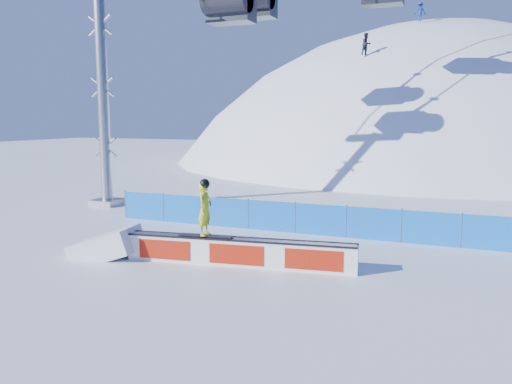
% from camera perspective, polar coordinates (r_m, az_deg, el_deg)
% --- Properties ---
extents(ground, '(160.00, 160.00, 0.00)m').
position_cam_1_polar(ground, '(14.71, 10.40, -9.32)').
color(ground, white).
rests_on(ground, ground).
extents(snow_hill, '(64.00, 64.00, 64.00)m').
position_cam_1_polar(snow_hill, '(60.16, 18.40, -13.97)').
color(snow_hill, white).
rests_on(snow_hill, ground).
extents(safety_fence, '(22.05, 0.05, 1.30)m').
position_cam_1_polar(safety_fence, '(18.86, 13.25, -3.59)').
color(safety_fence, blue).
rests_on(safety_fence, ground).
extents(rail_box, '(7.15, 1.50, 0.86)m').
position_cam_1_polar(rail_box, '(15.27, -2.03, -6.88)').
color(rail_box, white).
rests_on(rail_box, ground).
extents(snow_ramp, '(2.40, 1.69, 1.39)m').
position_cam_1_polar(snow_ramp, '(17.13, -16.66, -7.00)').
color(snow_ramp, white).
rests_on(snow_ramp, ground).
extents(snowboarder, '(1.73, 0.62, 1.78)m').
position_cam_1_polar(snowboarder, '(15.30, -5.84, -1.85)').
color(snowboarder, black).
rests_on(snowboarder, rail_box).
extents(distant_skiers, '(18.05, 8.91, 7.70)m').
position_cam_1_polar(distant_skiers, '(44.14, 23.77, 16.30)').
color(distant_skiers, black).
rests_on(distant_skiers, ground).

